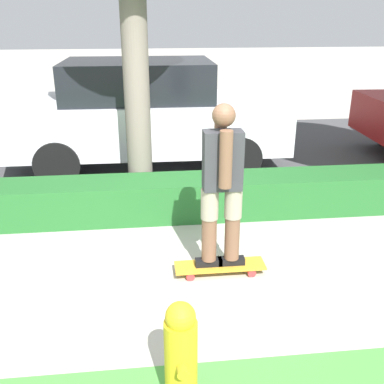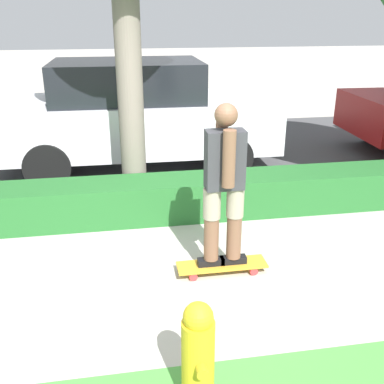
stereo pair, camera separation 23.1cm
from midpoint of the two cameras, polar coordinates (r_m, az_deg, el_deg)
name	(u,v)px [view 2 (the right image)]	position (r m, az deg, el deg)	size (l,w,h in m)	color
ground_plane	(187,287)	(4.30, -2.27, -12.00)	(60.00, 60.00, 0.00)	#ADA89E
street_asphalt	(150,156)	(8.11, -6.14, 4.61)	(18.61, 5.00, 0.01)	#474749
hedge_row	(167,198)	(5.59, -4.44, -0.80)	(18.61, 0.60, 0.49)	#236028
skateboard	(222,265)	(4.47, 2.31, -9.32)	(0.88, 0.24, 0.10)	gold
skater_person	(224,184)	(4.09, 2.49, 1.01)	(0.48, 0.40, 1.58)	black
parked_car_middle	(135,114)	(7.35, -8.13, 9.74)	(4.38, 1.81, 1.71)	silver
fire_hydrant	(198,355)	(3.00, -1.58, -20.03)	(0.21, 0.34, 0.77)	gold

